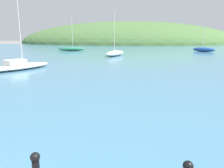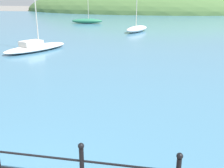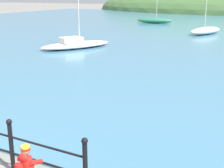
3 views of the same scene
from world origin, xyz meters
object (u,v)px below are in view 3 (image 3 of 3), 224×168
at_px(boat_green_fishing, 206,30).
at_px(boat_mid_harbor, 76,44).
at_px(boat_blue_hull, 155,20).
at_px(child_in_coat, 26,166).

xyz_separation_m(boat_green_fishing, boat_mid_harbor, (-6.18, -11.72, -0.07)).
bearing_deg(boat_blue_hull, boat_mid_harbor, -85.09).
xyz_separation_m(boat_blue_hull, boat_mid_harbor, (1.70, -19.78, -0.09)).
relative_size(child_in_coat, boat_blue_hull, 0.18).
distance_m(boat_blue_hull, boat_green_fishing, 11.27).
height_order(boat_blue_hull, boat_green_fishing, boat_blue_hull).
height_order(child_in_coat, boat_blue_hull, boat_blue_hull).
bearing_deg(boat_mid_harbor, boat_green_fishing, 62.20).
height_order(boat_blue_hull, boat_mid_harbor, boat_mid_harbor).
bearing_deg(boat_green_fishing, boat_mid_harbor, -117.80).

